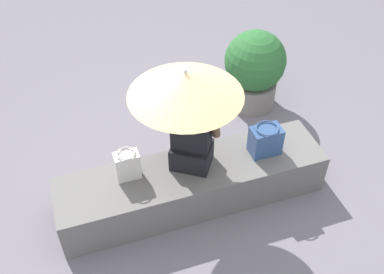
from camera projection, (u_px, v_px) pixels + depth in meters
The scene contains 7 objects.
ground_plane at pixel (192, 199), 4.31m from camera, with size 14.00×14.00×0.00m, color slate.
stone_bench at pixel (192, 184), 4.17m from camera, with size 2.43×0.58×0.42m, color slate.
person_seated at pixel (192, 131), 3.81m from camera, with size 0.50×0.43×0.90m.
parasol at pixel (186, 84), 3.45m from camera, with size 0.91×0.91×1.02m.
handbag_black at pixel (127, 165), 3.87m from camera, with size 0.21×0.16×0.28m.
tote_bag_canvas at pixel (265, 140), 4.09m from camera, with size 0.27×0.20×0.29m.
planter_far at pixel (254, 68), 5.05m from camera, with size 0.68×0.68×0.93m.
Camera 1 is at (-0.89, -2.62, 3.35)m, focal length 42.65 mm.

